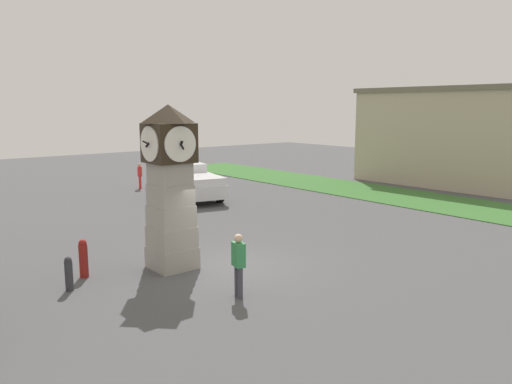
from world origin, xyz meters
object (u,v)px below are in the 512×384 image
Objects in this scene: pedestrian_by_cars at (239,261)px; bollard_mid_row at (69,273)px; pedestrian_crossing_lot at (140,174)px; pickup_truck at (190,182)px; clock_tower at (170,185)px; bollard_near_tower at (83,258)px.

bollard_mid_row is at bearing -135.40° from pedestrian_by_cars.
pedestrian_crossing_lot is 18.95m from pedestrian_by_cars.
pickup_truck is 3.44× the size of pedestrian_by_cars.
pedestrian_crossing_lot is (-14.62, 9.41, 0.40)m from bollard_mid_row.
pedestrian_by_cars is (17.92, -6.16, 0.10)m from pedestrian_crossing_lot.
bollard_mid_row is (-0.05, -3.16, -2.11)m from clock_tower.
pedestrian_crossing_lot reaches higher than bollard_mid_row.
bollard_near_tower is at bearing -148.42° from pedestrian_by_cars.
clock_tower is 0.85× the size of pickup_truck.
pedestrian_by_cars is at bearing -27.09° from pickup_truck.
clock_tower is 11.98m from pickup_truck.
clock_tower is at bearing -34.67° from pickup_truck.
pickup_truck is at bearing 152.91° from pedestrian_by_cars.
pedestrian_crossing_lot is (-14.67, 6.25, -1.71)m from clock_tower.
clock_tower is at bearing 89.03° from bollard_mid_row.
bollard_mid_row is at bearing -90.97° from clock_tower.
pickup_truck reaches higher than pedestrian_crossing_lot.
pedestrian_by_cars is at bearing 1.70° from clock_tower.
bollard_near_tower is (-0.88, -2.44, -2.02)m from clock_tower.
bollard_near_tower is at bearing -45.99° from pickup_truck.
pickup_truck is (-9.71, 9.91, 0.45)m from bollard_mid_row.
bollard_near_tower is at bearing -109.83° from clock_tower.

